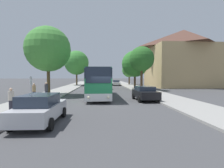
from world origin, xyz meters
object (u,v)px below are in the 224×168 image
(parked_car_left_curb, at_px, (40,108))
(tree_right_near, at_px, (142,59))
(bus_stop_sign, at_px, (31,87))
(tree_right_far, at_px, (135,64))
(bus_middle, at_px, (98,79))
(pedestrian_walking_back, at_px, (46,90))
(bus_front, at_px, (98,82))
(tree_right_mid, at_px, (129,70))
(tree_left_far, at_px, (48,49))
(parked_car_right_far, at_px, (116,83))
(tree_left_near, at_px, (77,63))
(pedestrian_waiting_near, at_px, (11,100))
(parked_car_right_near, at_px, (145,93))
(pedestrian_waiting_far, at_px, (34,91))

(parked_car_left_curb, bearing_deg, tree_right_near, 64.14)
(bus_stop_sign, height_order, tree_right_far, tree_right_far)
(bus_middle, relative_size, pedestrian_walking_back, 6.60)
(bus_front, xyz_separation_m, tree_right_mid, (8.53, 27.68, 2.40))
(tree_left_far, bearing_deg, tree_right_mid, 60.19)
(parked_car_right_far, bearing_deg, bus_stop_sign, 71.88)
(tree_left_near, xyz_separation_m, tree_right_far, (12.85, -12.51, -1.06))
(tree_right_mid, bearing_deg, parked_car_left_curb, -106.36)
(pedestrian_waiting_near, xyz_separation_m, tree_right_mid, (14.33, 36.69, 3.25))
(parked_car_left_curb, xyz_separation_m, tree_right_mid, (11.54, 39.31, 3.39))
(parked_car_left_curb, relative_size, parked_car_right_near, 1.06)
(parked_car_left_curb, xyz_separation_m, tree_right_near, (10.46, 20.34, 4.66))
(pedestrian_walking_back, height_order, tree_left_near, tree_left_near)
(parked_car_right_far, relative_size, bus_stop_sign, 1.92)
(bus_stop_sign, distance_m, tree_right_mid, 36.61)
(bus_middle, relative_size, tree_left_far, 1.35)
(bus_front, distance_m, pedestrian_waiting_near, 10.75)
(parked_car_right_far, relative_size, tree_left_near, 0.51)
(tree_left_far, bearing_deg, bus_stop_sign, -84.51)
(pedestrian_walking_back, relative_size, tree_left_far, 0.20)
(tree_left_near, bearing_deg, tree_right_near, -50.91)
(pedestrian_waiting_far, bearing_deg, pedestrian_waiting_near, -102.98)
(parked_car_right_far, bearing_deg, tree_right_near, 100.82)
(pedestrian_waiting_far, height_order, tree_right_mid, tree_right_mid)
(bus_front, height_order, bus_middle, bus_middle)
(parked_car_left_curb, bearing_deg, bus_front, 76.81)
(parked_car_right_near, height_order, tree_right_mid, tree_right_mid)
(bus_front, xyz_separation_m, bus_stop_sign, (-5.63, -5.98, -0.18))
(bus_front, relative_size, tree_right_mid, 1.89)
(bus_stop_sign, xyz_separation_m, pedestrian_waiting_near, (-0.17, -3.02, -0.68))
(bus_front, relative_size, pedestrian_waiting_far, 7.04)
(bus_front, height_order, tree_left_near, tree_left_near)
(tree_right_mid, bearing_deg, pedestrian_waiting_near, -111.33)
(bus_middle, xyz_separation_m, pedestrian_walking_back, (-5.14, -18.43, -0.86))
(parked_car_right_far, bearing_deg, pedestrian_waiting_near, 73.18)
(bus_middle, bearing_deg, pedestrian_waiting_far, -110.98)
(pedestrian_waiting_far, bearing_deg, bus_stop_sign, -93.91)
(tree_right_mid, bearing_deg, bus_middle, -126.83)
(parked_car_right_far, height_order, tree_right_far, tree_right_far)
(parked_car_right_far, bearing_deg, tree_right_mid, -141.55)
(bus_front, height_order, tree_right_near, tree_right_near)
(parked_car_right_far, relative_size, pedestrian_waiting_near, 2.85)
(tree_right_near, bearing_deg, parked_car_left_curb, -117.21)
(bus_middle, distance_m, parked_car_right_near, 20.08)
(bus_middle, xyz_separation_m, tree_right_near, (7.71, -7.23, 3.58))
(pedestrian_walking_back, distance_m, tree_left_near, 27.94)
(parked_car_right_near, distance_m, parked_car_right_far, 27.95)
(pedestrian_waiting_far, bearing_deg, bus_middle, 50.67)
(bus_middle, relative_size, pedestrian_waiting_near, 7.26)
(bus_stop_sign, bearing_deg, pedestrian_waiting_far, 106.47)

